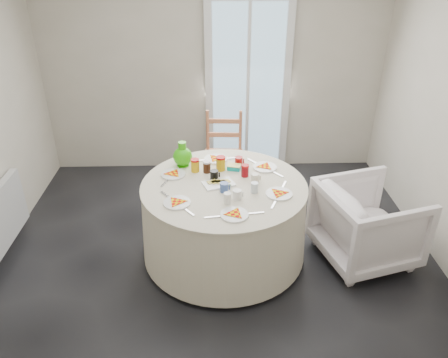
{
  "coord_description": "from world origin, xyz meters",
  "views": [
    {
      "loc": [
        -0.04,
        -3.07,
        2.59
      ],
      "look_at": [
        0.06,
        0.16,
        0.8
      ],
      "focal_mm": 35.0,
      "sensor_mm": 36.0,
      "label": 1
    }
  ],
  "objects_px": {
    "table": "(224,220)",
    "green_pitcher": "(183,153)",
    "wooden_chair": "(224,157)",
    "armchair": "(368,221)"
  },
  "relations": [
    {
      "from": "table",
      "to": "armchair",
      "type": "relative_size",
      "value": 1.83
    },
    {
      "from": "table",
      "to": "wooden_chair",
      "type": "xyz_separation_m",
      "value": [
        0.03,
        1.11,
        0.09
      ]
    },
    {
      "from": "armchair",
      "to": "green_pitcher",
      "type": "relative_size",
      "value": 3.52
    },
    {
      "from": "table",
      "to": "green_pitcher",
      "type": "height_order",
      "value": "green_pitcher"
    },
    {
      "from": "armchair",
      "to": "wooden_chair",
      "type": "bearing_deg",
      "value": 30.78
    },
    {
      "from": "wooden_chair",
      "to": "green_pitcher",
      "type": "xyz_separation_m",
      "value": [
        -0.4,
        -0.73,
        0.4
      ]
    },
    {
      "from": "wooden_chair",
      "to": "green_pitcher",
      "type": "distance_m",
      "value": 0.92
    },
    {
      "from": "table",
      "to": "green_pitcher",
      "type": "xyz_separation_m",
      "value": [
        -0.37,
        0.37,
        0.49
      ]
    },
    {
      "from": "table",
      "to": "armchair",
      "type": "distance_m",
      "value": 1.28
    },
    {
      "from": "armchair",
      "to": "table",
      "type": "bearing_deg",
      "value": 70.92
    }
  ]
}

